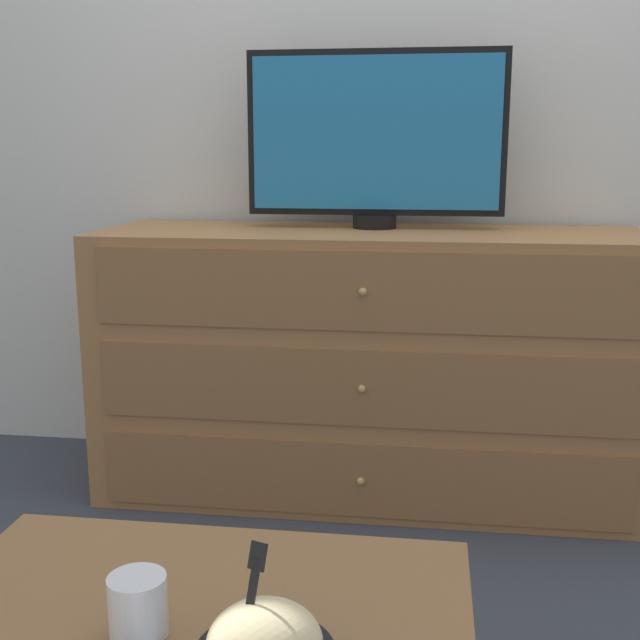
% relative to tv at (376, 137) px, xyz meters
% --- Properties ---
extents(ground_plane, '(12.00, 12.00, 0.00)m').
position_rel_tv_xyz_m(ground_plane, '(0.08, 0.21, -1.13)').
color(ground_plane, '#383D47').
extents(wall_back, '(12.00, 0.05, 2.60)m').
position_rel_tv_xyz_m(wall_back, '(0.08, 0.23, 0.17)').
color(wall_back, silver).
rests_on(wall_back, ground_plane).
extents(dresser, '(1.69, 0.56, 0.84)m').
position_rel_tv_xyz_m(dresser, '(-0.00, -0.10, -0.71)').
color(dresser, '#9E6B3D').
rests_on(dresser, ground_plane).
extents(tv, '(0.81, 0.14, 0.55)m').
position_rel_tv_xyz_m(tv, '(0.00, 0.00, 0.00)').
color(tv, black).
rests_on(tv, dresser).
extents(drink_cup, '(0.08, 0.08, 0.09)m').
position_rel_tv_xyz_m(drink_cup, '(-0.21, -1.60, -0.66)').
color(drink_cup, beige).
rests_on(drink_cup, coffee_table).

